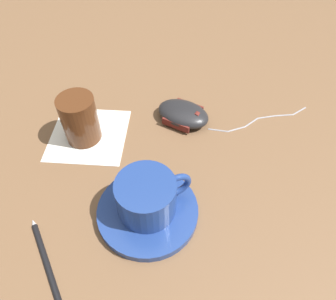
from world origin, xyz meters
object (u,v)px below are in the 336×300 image
(computer_mouse, at_px, (183,114))
(drinking_glass, at_px, (80,119))
(pen, at_px, (46,262))
(coffee_cup, at_px, (147,196))
(saucer, at_px, (149,211))

(computer_mouse, relative_size, drinking_glass, 1.36)
(computer_mouse, bearing_deg, pen, 39.97)
(coffee_cup, xyz_separation_m, pen, (0.16, 0.04, -0.04))
(drinking_glass, bearing_deg, pen, 71.42)
(saucer, relative_size, pen, 1.02)
(saucer, height_order, coffee_cup, coffee_cup)
(drinking_glass, relative_size, pen, 0.59)
(coffee_cup, bearing_deg, saucer, 100.09)
(saucer, xyz_separation_m, pen, (0.16, 0.04, -0.00))
(coffee_cup, height_order, drinking_glass, drinking_glass)
(pen, bearing_deg, saucer, -165.84)
(saucer, relative_size, coffee_cup, 1.32)
(coffee_cup, relative_size, computer_mouse, 0.97)
(coffee_cup, xyz_separation_m, computer_mouse, (-0.11, -0.18, -0.03))
(pen, bearing_deg, drinking_glass, -108.58)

